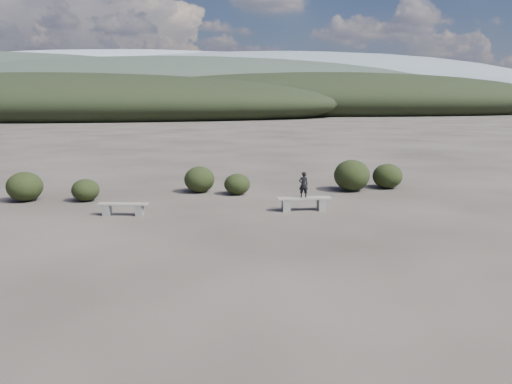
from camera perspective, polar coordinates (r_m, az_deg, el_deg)
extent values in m
plane|color=#312B26|center=(12.40, 0.67, -8.04)|extent=(1200.00, 1200.00, 0.00)
cube|color=slate|center=(17.93, -16.66, -1.97)|extent=(0.29, 0.37, 0.38)
cube|color=slate|center=(17.60, -13.15, -2.03)|extent=(0.29, 0.37, 0.38)
cube|color=gray|center=(17.71, -14.96, -1.33)|extent=(1.75, 0.66, 0.05)
cube|color=slate|center=(17.81, 3.46, -1.53)|extent=(0.28, 0.38, 0.43)
cube|color=slate|center=(18.09, 7.50, -1.41)|extent=(0.28, 0.38, 0.43)
cube|color=gray|center=(17.89, 5.51, -0.71)|extent=(1.95, 0.45, 0.05)
imported|color=black|center=(17.80, 5.45, 0.84)|extent=(0.34, 0.23, 0.93)
ellipsoid|color=black|center=(20.62, -18.91, 0.21)|extent=(1.07, 1.07, 0.87)
ellipsoid|color=black|center=(21.45, -6.49, 1.44)|extent=(1.30, 1.30, 1.11)
ellipsoid|color=black|center=(20.84, -2.17, 0.90)|extent=(1.09, 1.09, 0.87)
ellipsoid|color=black|center=(22.03, 10.90, 1.88)|extent=(1.55, 1.55, 1.36)
ellipsoid|color=black|center=(23.04, 14.80, 1.78)|extent=(1.32, 1.32, 1.10)
ellipsoid|color=black|center=(21.48, -24.92, 0.57)|extent=(1.36, 1.36, 1.15)
ellipsoid|color=black|center=(104.22, -21.33, 9.28)|extent=(110.00, 40.00, 12.00)
ellipsoid|color=black|center=(127.05, 8.80, 10.21)|extent=(120.00, 44.00, 14.00)
ellipsoid|color=#2B352C|center=(171.62, -7.72, 11.09)|extent=(190.00, 64.00, 24.00)
ellipsoid|color=slate|center=(319.82, 4.90, 11.73)|extent=(340.00, 110.00, 44.00)
ellipsoid|color=#9198A4|center=(412.66, -12.35, 11.67)|extent=(460.00, 140.00, 56.00)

